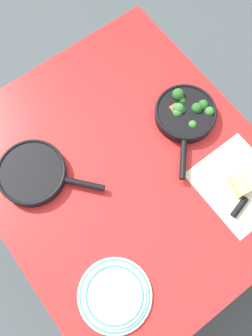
{
  "coord_description": "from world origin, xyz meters",
  "views": [
    {
      "loc": [
        0.37,
        -0.28,
        2.08
      ],
      "look_at": [
        0.0,
        0.0,
        0.75
      ],
      "focal_mm": 40.0,
      "sensor_mm": 36.0,
      "label": 1
    }
  ],
  "objects_px": {
    "grater_knife": "(246,198)",
    "dinner_plate_stack": "(115,295)",
    "cheese_block": "(241,184)",
    "skillet_broccoli": "(185,113)",
    "skillet_eggs": "(33,173)"
  },
  "relations": [
    {
      "from": "skillet_eggs",
      "to": "cheese_block",
      "type": "height_order",
      "value": "same"
    },
    {
      "from": "skillet_broccoli",
      "to": "skillet_eggs",
      "type": "distance_m",
      "value": 0.63
    },
    {
      "from": "cheese_block",
      "to": "skillet_eggs",
      "type": "bearing_deg",
      "value": -129.79
    },
    {
      "from": "grater_knife",
      "to": "skillet_broccoli",
      "type": "bearing_deg",
      "value": 70.68
    },
    {
      "from": "skillet_broccoli",
      "to": "grater_knife",
      "type": "xyz_separation_m",
      "value": [
        0.4,
        -0.04,
        -0.02
      ]
    },
    {
      "from": "grater_knife",
      "to": "dinner_plate_stack",
      "type": "height_order",
      "value": "dinner_plate_stack"
    },
    {
      "from": "skillet_broccoli",
      "to": "cheese_block",
      "type": "xyz_separation_m",
      "value": [
        0.35,
        -0.02,
        -0.01
      ]
    },
    {
      "from": "cheese_block",
      "to": "skillet_broccoli",
      "type": "bearing_deg",
      "value": 176.96
    },
    {
      "from": "skillet_eggs",
      "to": "skillet_broccoli",
      "type": "bearing_deg",
      "value": 35.65
    },
    {
      "from": "grater_knife",
      "to": "cheese_block",
      "type": "height_order",
      "value": "cheese_block"
    },
    {
      "from": "cheese_block",
      "to": "dinner_plate_stack",
      "type": "bearing_deg",
      "value": -86.7
    },
    {
      "from": "skillet_broccoli",
      "to": "cheese_block",
      "type": "relative_size",
      "value": 3.6
    },
    {
      "from": "skillet_eggs",
      "to": "cheese_block",
      "type": "relative_size",
      "value": 3.78
    },
    {
      "from": "skillet_broccoli",
      "to": "grater_knife",
      "type": "distance_m",
      "value": 0.4
    },
    {
      "from": "cheese_block",
      "to": "dinner_plate_stack",
      "type": "height_order",
      "value": "cheese_block"
    }
  ]
}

